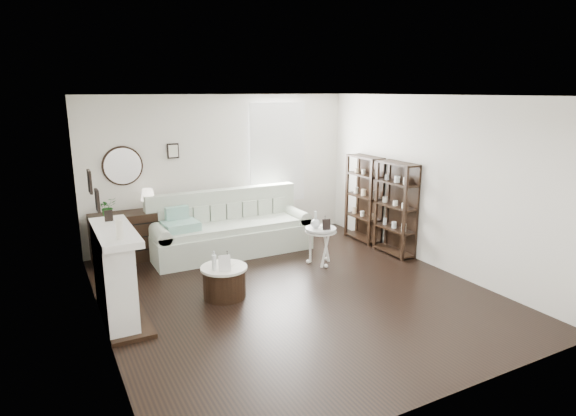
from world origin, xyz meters
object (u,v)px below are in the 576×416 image
sofa (230,232)px  dresser (129,237)px  pedestal_table (321,231)px  drum_table (224,282)px

sofa → dresser: size_ratio=2.27×
sofa → dresser: 1.68m
pedestal_table → dresser: bearing=148.3°
dresser → pedestal_table: size_ratio=1.96×
drum_table → dresser: bearing=111.8°
sofa → dresser: bearing=166.7°
dresser → pedestal_table: 3.18m
sofa → drum_table: size_ratio=4.33×
dresser → drum_table: (0.86, -2.16, -0.18)m
sofa → pedestal_table: size_ratio=4.46×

